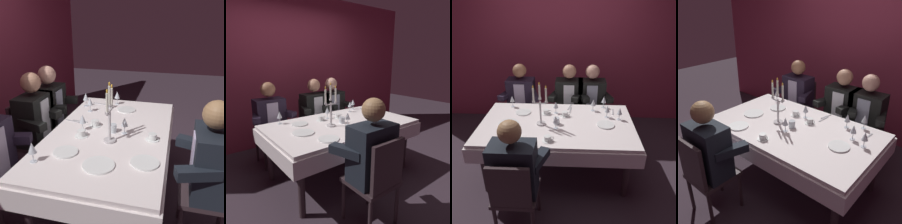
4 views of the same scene
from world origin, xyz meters
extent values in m
plane|color=#362933|center=(0.00, 0.00, 0.00)|extent=(12.00, 12.00, 0.00)
cube|color=#903048|center=(0.00, 1.66, 1.35)|extent=(6.00, 0.12, 2.70)
cube|color=white|center=(0.00, 0.00, 0.72)|extent=(1.90, 1.10, 0.04)
cube|color=white|center=(0.00, 0.00, 0.61)|extent=(1.94, 1.14, 0.18)
cylinder|color=#332529|center=(-0.83, -0.43, 0.35)|extent=(0.07, 0.07, 0.70)
cylinder|color=#332529|center=(0.83, -0.43, 0.35)|extent=(0.07, 0.07, 0.70)
cylinder|color=#332529|center=(-0.83, 0.43, 0.35)|extent=(0.07, 0.07, 0.70)
cylinder|color=#332529|center=(0.83, 0.43, 0.35)|extent=(0.07, 0.07, 0.70)
cylinder|color=silver|center=(-0.19, -0.04, 0.75)|extent=(0.11, 0.11, 0.02)
cylinder|color=silver|center=(-0.19, -0.04, 0.90)|extent=(0.02, 0.02, 0.28)
cylinder|color=silver|center=(-0.19, -0.04, 1.08)|extent=(0.04, 0.04, 0.02)
cylinder|color=white|center=(-0.19, -0.04, 1.17)|extent=(0.02, 0.02, 0.16)
ellipsoid|color=yellow|center=(-0.19, -0.04, 1.27)|extent=(0.02, 0.02, 0.03)
cylinder|color=silver|center=(-0.15, -0.04, 1.02)|extent=(0.08, 0.01, 0.01)
cylinder|color=silver|center=(-0.12, -0.04, 1.04)|extent=(0.04, 0.04, 0.02)
cylinder|color=white|center=(-0.12, -0.04, 1.13)|extent=(0.02, 0.02, 0.16)
ellipsoid|color=yellow|center=(-0.12, -0.04, 1.23)|extent=(0.02, 0.02, 0.03)
cylinder|color=silver|center=(-0.23, -0.04, 1.02)|extent=(0.08, 0.01, 0.01)
cylinder|color=silver|center=(-0.27, -0.04, 1.04)|extent=(0.04, 0.04, 0.02)
cylinder|color=white|center=(-0.27, -0.04, 1.13)|extent=(0.02, 0.02, 0.16)
ellipsoid|color=yellow|center=(-0.27, -0.04, 1.23)|extent=(0.02, 0.02, 0.03)
cylinder|color=white|center=(0.60, -0.04, 0.75)|extent=(0.21, 0.21, 0.01)
cylinder|color=white|center=(-0.47, -0.40, 0.75)|extent=(0.22, 0.22, 0.01)
cylinder|color=white|center=(-0.59, -0.07, 0.75)|extent=(0.25, 0.25, 0.01)
cylinder|color=white|center=(-0.47, 0.25, 0.75)|extent=(0.21, 0.21, 0.01)
cylinder|color=silver|center=(0.63, 0.47, 0.74)|extent=(0.06, 0.06, 0.00)
cylinder|color=silver|center=(0.63, 0.47, 0.78)|extent=(0.01, 0.01, 0.07)
cone|color=silver|center=(0.63, 0.47, 0.86)|extent=(0.07, 0.07, 0.08)
cylinder|color=#E0D172|center=(0.63, 0.47, 0.84)|extent=(0.04, 0.04, 0.03)
cylinder|color=silver|center=(0.79, 0.12, 0.74)|extent=(0.06, 0.06, 0.00)
cylinder|color=silver|center=(0.79, 0.12, 0.78)|extent=(0.01, 0.01, 0.07)
cone|color=silver|center=(0.79, 0.12, 0.86)|extent=(0.07, 0.07, 0.08)
cylinder|color=silver|center=(-0.66, 0.44, 0.74)|extent=(0.06, 0.06, 0.00)
cylinder|color=silver|center=(-0.66, 0.44, 0.78)|extent=(0.01, 0.01, 0.07)
cone|color=silver|center=(-0.66, 0.44, 0.86)|extent=(0.07, 0.07, 0.08)
cylinder|color=silver|center=(0.64, 0.18, 0.74)|extent=(0.06, 0.06, 0.00)
cylinder|color=silver|center=(0.64, 0.18, 0.78)|extent=(0.01, 0.01, 0.07)
cone|color=silver|center=(0.64, 0.18, 0.86)|extent=(0.07, 0.07, 0.08)
cylinder|color=silver|center=(-0.03, 0.27, 0.74)|extent=(0.06, 0.06, 0.00)
cylinder|color=silver|center=(-0.03, 0.27, 0.78)|extent=(0.01, 0.01, 0.07)
cone|color=silver|center=(-0.03, 0.27, 0.86)|extent=(0.07, 0.07, 0.08)
cylinder|color=silver|center=(0.00, -0.14, 0.74)|extent=(0.06, 0.06, 0.00)
cylinder|color=silver|center=(0.00, -0.14, 0.78)|extent=(0.01, 0.01, 0.07)
cone|color=silver|center=(0.00, -0.14, 0.86)|extent=(0.07, 0.07, 0.08)
cylinder|color=maroon|center=(0.00, -0.14, 0.84)|extent=(0.04, 0.04, 0.03)
cylinder|color=silver|center=(0.47, 0.36, 0.74)|extent=(0.06, 0.06, 0.00)
cylinder|color=silver|center=(0.47, 0.36, 0.78)|extent=(0.01, 0.01, 0.07)
cone|color=silver|center=(0.47, 0.36, 0.86)|extent=(0.07, 0.07, 0.08)
cylinder|color=silver|center=(0.00, -0.03, 0.78)|extent=(0.07, 0.07, 0.08)
cylinder|color=white|center=(-0.16, 0.23, 0.74)|extent=(0.12, 0.12, 0.01)
cylinder|color=white|center=(-0.16, 0.23, 0.77)|extent=(0.08, 0.08, 0.05)
torus|color=white|center=(-0.11, 0.23, 0.78)|extent=(0.04, 0.01, 0.04)
cylinder|color=white|center=(0.10, 0.18, 0.74)|extent=(0.12, 0.12, 0.01)
cylinder|color=white|center=(0.10, 0.18, 0.77)|extent=(0.08, 0.08, 0.05)
torus|color=white|center=(0.15, 0.18, 0.78)|extent=(0.04, 0.01, 0.04)
cylinder|color=white|center=(-0.07, -0.41, 0.74)|extent=(0.12, 0.12, 0.01)
cylinder|color=white|center=(-0.07, -0.41, 0.77)|extent=(0.08, 0.08, 0.05)
torus|color=white|center=(-0.02, -0.41, 0.78)|extent=(0.04, 0.01, 0.04)
cube|color=#B7B7BC|center=(0.16, 0.37, 0.74)|extent=(0.03, 0.17, 0.01)
cube|color=#B7B7BC|center=(0.74, 0.33, 0.74)|extent=(0.04, 0.17, 0.01)
cube|color=#B7B7BC|center=(0.15, 0.45, 0.74)|extent=(0.06, 0.17, 0.01)
cylinder|color=#332529|center=(-0.81, 0.70, 0.21)|extent=(0.04, 0.04, 0.42)
cylinder|color=#332529|center=(-0.45, 0.70, 0.21)|extent=(0.04, 0.04, 0.42)
cylinder|color=#332529|center=(-0.81, 1.06, 0.21)|extent=(0.04, 0.04, 0.42)
cylinder|color=#332529|center=(-0.45, 1.06, 0.21)|extent=(0.04, 0.04, 0.42)
cube|color=#332529|center=(-0.63, 0.88, 0.44)|extent=(0.42, 0.42, 0.04)
cube|color=#332529|center=(-0.63, 1.07, 0.68)|extent=(0.38, 0.04, 0.44)
cube|color=#231A2C|center=(-0.63, 0.88, 0.73)|extent=(0.42, 0.26, 0.54)
cube|color=#BDB2D1|center=(-0.63, 0.75, 0.76)|extent=(0.16, 0.01, 0.40)
sphere|color=#9F6B4A|center=(-0.63, 0.88, 1.14)|extent=(0.21, 0.21, 0.21)
cube|color=#231A2C|center=(-0.85, 0.78, 0.77)|extent=(0.19, 0.34, 0.08)
cube|color=#231A2C|center=(-0.41, 0.78, 0.77)|extent=(0.19, 0.34, 0.08)
cylinder|color=#332529|center=(-0.15, -0.70, 0.21)|extent=(0.04, 0.04, 0.42)
cylinder|color=#332529|center=(-0.51, -0.70, 0.21)|extent=(0.04, 0.04, 0.42)
cylinder|color=#332529|center=(-0.15, -1.06, 0.21)|extent=(0.04, 0.04, 0.42)
cylinder|color=#332529|center=(-0.51, -1.06, 0.21)|extent=(0.04, 0.04, 0.42)
cube|color=#332529|center=(-0.33, -0.88, 0.44)|extent=(0.42, 0.42, 0.04)
cube|color=#332529|center=(-0.33, -1.07, 0.68)|extent=(0.38, 0.04, 0.44)
cube|color=black|center=(-0.33, -0.88, 0.73)|extent=(0.42, 0.26, 0.54)
cube|color=silver|center=(-0.33, -0.75, 0.76)|extent=(0.16, 0.01, 0.40)
sphere|color=#98714A|center=(-0.33, -0.88, 1.14)|extent=(0.21, 0.21, 0.21)
cube|color=black|center=(-0.11, -0.78, 0.77)|extent=(0.19, 0.34, 0.08)
cube|color=black|center=(-0.55, -0.78, 0.77)|extent=(0.19, 0.34, 0.08)
cylinder|color=#332529|center=(-0.05, 0.70, 0.21)|extent=(0.04, 0.04, 0.42)
cylinder|color=#332529|center=(0.31, 0.70, 0.21)|extent=(0.04, 0.04, 0.42)
cylinder|color=#332529|center=(-0.05, 1.06, 0.21)|extent=(0.04, 0.04, 0.42)
cylinder|color=#332529|center=(0.31, 1.06, 0.21)|extent=(0.04, 0.04, 0.42)
cube|color=#332529|center=(0.13, 0.88, 0.44)|extent=(0.42, 0.42, 0.04)
cube|color=#332529|center=(0.13, 1.07, 0.68)|extent=(0.38, 0.04, 0.44)
cube|color=black|center=(0.13, 0.88, 0.73)|extent=(0.42, 0.26, 0.54)
cube|color=white|center=(0.13, 0.75, 0.76)|extent=(0.16, 0.01, 0.40)
sphere|color=tan|center=(0.13, 0.88, 1.14)|extent=(0.21, 0.21, 0.21)
cube|color=black|center=(-0.09, 0.78, 0.77)|extent=(0.19, 0.34, 0.08)
cube|color=black|center=(0.35, 0.78, 0.77)|extent=(0.19, 0.34, 0.08)
cylinder|color=#332529|center=(0.30, 0.70, 0.21)|extent=(0.04, 0.04, 0.42)
cylinder|color=#332529|center=(0.66, 0.70, 0.21)|extent=(0.04, 0.04, 0.42)
cylinder|color=#332529|center=(0.30, 1.06, 0.21)|extent=(0.04, 0.04, 0.42)
cylinder|color=#332529|center=(0.66, 1.06, 0.21)|extent=(0.04, 0.04, 0.42)
cube|color=#332529|center=(0.48, 0.88, 0.44)|extent=(0.42, 0.42, 0.04)
cube|color=#332529|center=(0.48, 1.07, 0.68)|extent=(0.38, 0.04, 0.44)
cube|color=black|center=(0.48, 0.88, 0.73)|extent=(0.42, 0.26, 0.54)
cube|color=#8F98AC|center=(0.48, 0.75, 0.76)|extent=(0.16, 0.01, 0.40)
sphere|color=#DAA188|center=(0.48, 0.88, 1.14)|extent=(0.21, 0.21, 0.21)
cube|color=black|center=(0.26, 0.78, 0.77)|extent=(0.19, 0.34, 0.08)
cube|color=black|center=(0.70, 0.78, 0.77)|extent=(0.19, 0.34, 0.08)
camera|label=1|loc=(-2.19, -0.58, 1.83)|focal=41.89mm
camera|label=2|loc=(-1.66, -2.10, 1.57)|focal=33.92mm
camera|label=3|loc=(0.22, -2.58, 2.19)|focal=38.00mm
camera|label=4|loc=(1.53, -1.88, 2.07)|focal=39.22mm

